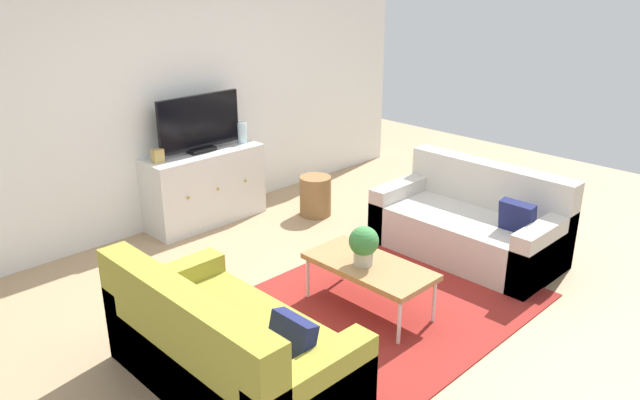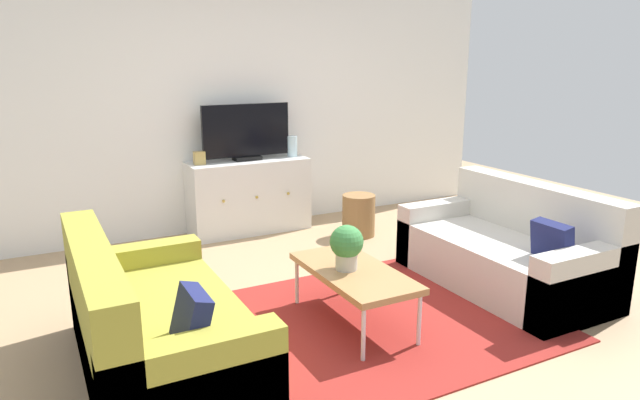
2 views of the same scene
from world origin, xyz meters
The scene contains 12 objects.
ground_plane centered at (0.00, 0.00, 0.00)m, with size 10.00×10.00×0.00m, color tan.
wall_back centered at (0.00, 2.55, 1.35)m, with size 6.40×0.12×2.70m, color white.
area_rug centered at (0.00, -0.15, 0.01)m, with size 2.50×1.90×0.01m, color maroon.
couch_left_side centered at (-1.44, -0.10, 0.27)m, with size 0.88×1.67×0.82m.
couch_right_side centered at (1.44, -0.10, 0.27)m, with size 0.88×1.67×0.82m.
coffee_table centered at (-0.05, -0.12, 0.37)m, with size 0.50×1.02×0.41m.
potted_plant centered at (-0.09, -0.09, 0.58)m, with size 0.23×0.23×0.31m.
tv_console centered at (0.09, 2.27, 0.38)m, with size 1.26×0.47×0.77m.
flat_screen_tv centered at (0.09, 2.29, 1.06)m, with size 0.93×0.16×0.58m.
glass_vase centered at (0.60, 2.27, 0.88)m, with size 0.11×0.11×0.22m, color silver.
mantel_clock centered at (-0.42, 2.27, 0.83)m, with size 0.11×0.07×0.13m, color tan.
wicker_basket centered at (1.04, 1.60, 0.22)m, with size 0.34×0.34×0.43m, color olive.
Camera 2 is at (-1.93, -3.22, 1.81)m, focal length 31.74 mm.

